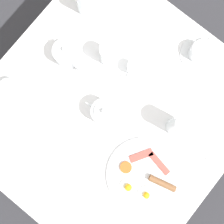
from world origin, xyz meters
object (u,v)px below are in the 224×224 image
breakfast_plate (144,176)px  water_glass_tall (85,0)px  teacup_with_saucer_left (12,90)px  fork_by_plate (203,148)px  teacup_with_saucer_right (200,52)px  water_glass_short (180,126)px  creamer_jug (134,68)px  knife_by_plate (68,165)px  teapot_near (104,113)px  wine_glass_spare (109,54)px  teapot_far (67,54)px

breakfast_plate → water_glass_tall: bearing=-122.6°
teacup_with_saucer_left → fork_by_plate: (-0.31, 0.75, -0.03)m
teacup_with_saucer_right → water_glass_tall: 0.51m
water_glass_short → teacup_with_saucer_right: bearing=-159.9°
creamer_jug → fork_by_plate: bearing=79.8°
breakfast_plate → fork_by_plate: bearing=153.6°
knife_by_plate → teacup_with_saucer_left: bearing=-104.0°
breakfast_plate → teacup_with_saucer_right: size_ratio=1.97×
teacup_with_saucer_right → water_glass_short: bearing=20.1°
teapot_near → water_glass_short: bearing=-162.4°
water_glass_short → fork_by_plate: 0.16m
teapot_near → teacup_with_saucer_right: bearing=-119.1°
teapot_near → teacup_with_saucer_right: (-0.44, 0.15, -0.02)m
teacup_with_saucer_left → water_glass_short: water_glass_short is taller
breakfast_plate → water_glass_tall: size_ratio=2.27×
breakfast_plate → water_glass_tall: water_glass_tall is taller
breakfast_plate → knife_by_plate: bearing=-58.9°
teacup_with_saucer_right → breakfast_plate: bearing=13.9°
wine_glass_spare → fork_by_plate: 0.54m
breakfast_plate → knife_by_plate: breakfast_plate is taller
teapot_near → teacup_with_saucer_left: size_ratio=1.19×
wine_glass_spare → teacup_with_saucer_right: bearing=131.7°
breakfast_plate → teacup_with_saucer_left: size_ratio=1.97×
teapot_far → creamer_jug: 0.28m
teapot_near → water_glass_tall: water_glass_tall is taller
teacup_with_saucer_right → water_glass_tall: (0.14, -0.49, 0.04)m
creamer_jug → water_glass_short: bearing=74.4°
water_glass_tall → knife_by_plate: bearing=32.9°
teapot_near → creamer_jug: (-0.22, -0.02, -0.01)m
teacup_with_saucer_right → wine_glass_spare: 0.38m
teacup_with_saucer_right → fork_by_plate: size_ratio=0.97×
fork_by_plate → teapot_far: bearing=-85.5°
water_glass_short → wine_glass_spare: (-0.05, -0.39, -0.02)m
breakfast_plate → teapot_near: size_ratio=1.66×
water_glass_tall → knife_by_plate: 0.67m
knife_by_plate → teapot_near: bearing=-176.3°
teapot_far → teacup_with_saucer_left: teapot_far is taller
wine_glass_spare → creamer_jug: bearing=102.4°
water_glass_tall → knife_by_plate: size_ratio=0.66×
teacup_with_saucer_left → fork_by_plate: teacup_with_saucer_left is taller
water_glass_tall → water_glass_short: (0.17, 0.60, 0.01)m
teacup_with_saucer_right → water_glass_tall: size_ratio=1.15×
fork_by_plate → water_glass_tall: bearing=-102.3°
water_glass_short → knife_by_plate: (0.39, -0.24, -0.08)m
teapot_near → teacup_with_saucer_left: bearing=14.3°
teapot_far → teacup_with_saucer_right: (-0.35, 0.42, -0.02)m
teacup_with_saucer_right → water_glass_short: (0.30, 0.11, 0.05)m
water_glass_tall → fork_by_plate: (0.16, 0.75, -0.06)m
wine_glass_spare → creamer_jug: (-0.02, 0.11, -0.03)m
teapot_near → water_glass_short: size_ratio=1.15×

